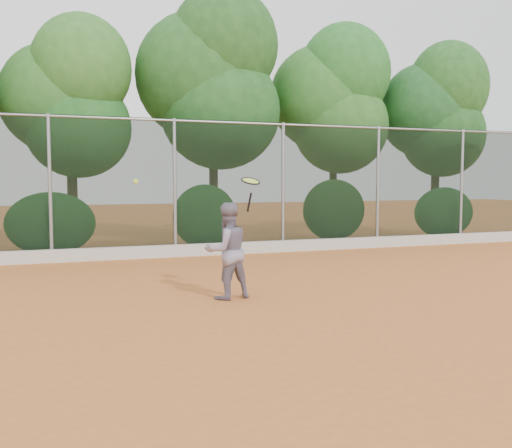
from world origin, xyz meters
name	(u,v)px	position (x,y,z in m)	size (l,w,h in m)	color
ground	(280,316)	(0.00, 0.00, 0.00)	(80.00, 80.00, 0.00)	#BE662C
concrete_curb	(177,251)	(0.00, 6.82, 0.15)	(24.00, 0.20, 0.30)	beige
tennis_player	(227,251)	(-0.35, 1.44, 0.79)	(0.77, 0.60, 1.58)	gray
chainlink_fence	(175,183)	(0.00, 7.00, 1.86)	(24.09, 0.09, 3.50)	black
foliage_backdrop	(140,92)	(-0.55, 8.98, 4.40)	(23.70, 3.63, 7.55)	#492C1C
tennis_racket	(250,183)	(0.05, 1.41, 1.88)	(0.38, 0.37, 0.58)	black
tennis_ball_in_flight	(136,181)	(-1.85, 1.07, 1.92)	(0.07, 0.07, 0.07)	#D2EF36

